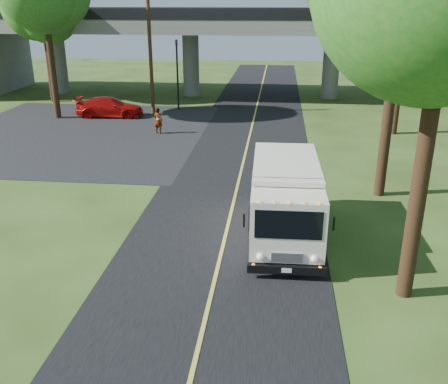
# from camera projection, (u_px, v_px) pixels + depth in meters

# --- Properties ---
(ground) EXTENTS (120.00, 120.00, 0.00)m
(ground) POSITION_uv_depth(u_px,v_px,m) (210.00, 302.00, 13.99)
(ground) COLOR #2B3D15
(ground) RESTS_ON ground
(road) EXTENTS (7.00, 90.00, 0.02)m
(road) POSITION_uv_depth(u_px,v_px,m) (239.00, 181.00, 23.27)
(road) COLOR black
(road) RESTS_ON ground
(parking_lot) EXTENTS (16.00, 18.00, 0.01)m
(parking_lot) POSITION_uv_depth(u_px,v_px,m) (77.00, 133.00, 31.81)
(parking_lot) COLOR black
(parking_lot) RESTS_ON ground
(lane_line) EXTENTS (0.12, 90.00, 0.01)m
(lane_line) POSITION_uv_depth(u_px,v_px,m) (239.00, 181.00, 23.26)
(lane_line) COLOR gold
(lane_line) RESTS_ON road
(overpass) EXTENTS (54.00, 10.00, 7.30)m
(overpass) POSITION_uv_depth(u_px,v_px,m) (261.00, 43.00, 42.04)
(overpass) COLOR slate
(overpass) RESTS_ON ground
(traffic_signal) EXTENTS (0.18, 0.22, 5.20)m
(traffic_signal) POSITION_uv_depth(u_px,v_px,m) (177.00, 67.00, 37.57)
(traffic_signal) COLOR black
(traffic_signal) RESTS_ON ground
(utility_pole) EXTENTS (1.60, 0.26, 9.00)m
(utility_pole) POSITION_uv_depth(u_px,v_px,m) (150.00, 50.00, 35.37)
(utility_pole) COLOR #472D19
(utility_pole) RESTS_ON ground
(tree_left_lot) EXTENTS (5.60, 5.50, 10.50)m
(tree_left_lot) POSITION_uv_depth(u_px,v_px,m) (46.00, 0.00, 32.81)
(tree_left_lot) COLOR #382314
(tree_left_lot) RESTS_ON ground
(tree_left_far) EXTENTS (5.26, 5.16, 9.89)m
(tree_left_far) POSITION_uv_depth(u_px,v_px,m) (44.00, 6.00, 38.84)
(tree_left_far) COLOR #382314
(tree_left_far) RESTS_ON ground
(step_van) EXTENTS (2.45, 6.35, 2.65)m
(step_van) POSITION_uv_depth(u_px,v_px,m) (285.00, 198.00, 17.40)
(step_van) COLOR silver
(step_van) RESTS_ON ground
(red_sedan) EXTENTS (4.92, 2.28, 1.39)m
(red_sedan) POSITION_uv_depth(u_px,v_px,m) (110.00, 107.00, 35.97)
(red_sedan) COLOR #AE0D0A
(red_sedan) RESTS_ON ground
(pedestrian) EXTENTS (0.69, 0.56, 1.64)m
(pedestrian) POSITION_uv_depth(u_px,v_px,m) (158.00, 121.00, 31.33)
(pedestrian) COLOR gray
(pedestrian) RESTS_ON ground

